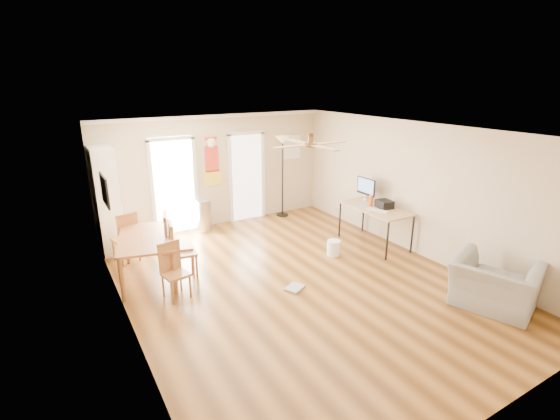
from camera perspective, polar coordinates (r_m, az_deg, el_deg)
floor at (r=7.16m, az=2.48°, el=-10.09°), size 7.00×7.00×0.00m
ceiling at (r=6.36m, az=2.80°, el=11.05°), size 5.50×7.00×0.00m
wall_back at (r=9.66m, az=-8.83°, el=5.43°), size 5.50×0.04×2.60m
wall_front at (r=4.41m, az=28.96°, el=-12.41°), size 5.50×0.04×2.60m
wall_left at (r=5.71m, az=-21.24°, el=-4.52°), size 0.04×7.00×2.60m
wall_right at (r=8.41m, az=18.54°, el=2.83°), size 0.04×7.00×2.60m
crown_molding at (r=6.36m, az=2.80°, el=10.69°), size 5.50×7.00×0.08m
kitchen_doorway at (r=9.38m, az=-14.67°, el=3.10°), size 0.90×0.10×2.10m
bathroom_doorway at (r=10.00m, az=-4.74°, el=4.54°), size 0.80×0.10×2.10m
wall_decal at (r=9.55m, az=-9.55°, el=6.78°), size 0.46×0.03×1.10m
ac_grille at (r=10.47m, az=1.68°, el=8.84°), size 0.50×0.04×0.60m
framed_poster at (r=6.92m, az=-23.47°, el=2.54°), size 0.04×0.66×0.48m
ceiling_fan at (r=6.14m, az=4.34°, el=9.17°), size 1.24×1.24×0.20m
bookshelf at (r=8.83m, az=-23.28°, el=1.40°), size 0.73×1.05×2.13m
dining_table at (r=7.51m, az=-17.98°, el=-6.34°), size 1.27×1.72×0.77m
dining_chair_right_a at (r=7.52m, az=-13.96°, el=-4.50°), size 0.57×0.57×1.11m
dining_chair_right_b at (r=7.34m, az=-13.41°, el=-5.42°), size 0.48×0.48×1.02m
dining_chair_near at (r=6.70m, az=-14.50°, el=-8.39°), size 0.44×0.44×0.91m
dining_chair_far at (r=8.29m, az=-21.00°, el=-3.53°), size 0.50×0.50×0.99m
trash_can at (r=9.47m, az=-10.61°, el=-0.78°), size 0.35×0.35×0.74m
torchiere_lamp at (r=10.20m, az=0.36°, el=4.70°), size 0.39×0.39×2.04m
computer_desk at (r=8.77m, az=13.12°, el=-2.20°), size 0.76×1.53×0.82m
imac at (r=9.01m, az=11.98°, el=2.85°), size 0.19×0.55×0.51m
keyboard at (r=8.44m, az=13.54°, el=-0.02°), size 0.27×0.46×0.02m
printer at (r=8.63m, az=14.48°, el=0.82°), size 0.32×0.36×0.16m
orange_bottle at (r=8.69m, az=12.67°, el=1.31°), size 0.09×0.09×0.24m
wastebasket_a at (r=8.18m, az=7.54°, el=-5.29°), size 0.30×0.30×0.31m
floor_cloth at (r=6.92m, az=2.07°, el=-10.92°), size 0.39×0.36×0.04m
armchair at (r=7.07m, az=27.93°, el=-9.24°), size 1.35×1.45×0.76m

